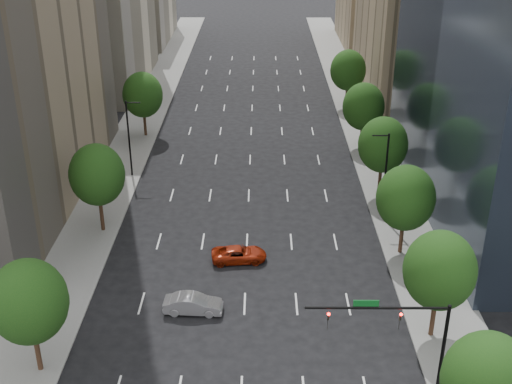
{
  "coord_description": "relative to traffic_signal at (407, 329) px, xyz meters",
  "views": [
    {
      "loc": [
        1.2,
        -3.54,
        30.84
      ],
      "look_at": [
        0.89,
        44.13,
        8.0
      ],
      "focal_mm": 45.9,
      "sensor_mm": 36.0,
      "label": 1
    }
  ],
  "objects": [
    {
      "name": "car_red_far",
      "position": [
        -11.17,
        16.58,
        -4.49
      ],
      "size": [
        5.1,
        2.73,
        1.36
      ],
      "primitive_type": "imported",
      "rotation": [
        0.0,
        0.0,
        1.67
      ],
      "color": "maroon",
      "rests_on": "ground"
    },
    {
      "name": "tree_right_5",
      "position": [
        3.47,
        60.0,
        0.58
      ],
      "size": [
        5.2,
        5.2,
        8.75
      ],
      "color": "#382316",
      "rests_on": "ground"
    },
    {
      "name": "tree_right_1",
      "position": [
        3.47,
        6.0,
        0.58
      ],
      "size": [
        5.2,
        5.2,
        8.75
      ],
      "color": "#382316",
      "rests_on": "ground"
    },
    {
      "name": "tree_left_1",
      "position": [
        -24.53,
        22.0,
        0.79
      ],
      "size": [
        5.2,
        5.2,
        8.97
      ],
      "color": "#382316",
      "rests_on": "ground"
    },
    {
      "name": "tree_right_3",
      "position": [
        3.47,
        30.0,
        0.72
      ],
      "size": [
        5.2,
        5.2,
        8.89
      ],
      "color": "#382316",
      "rests_on": "ground"
    },
    {
      "name": "car_silver",
      "position": [
        -14.54,
        8.85,
        -4.41
      ],
      "size": [
        4.71,
        1.84,
        1.53
      ],
      "primitive_type": "imported",
      "rotation": [
        0.0,
        0.0,
        1.52
      ],
      "color": "gray",
      "rests_on": "ground"
    },
    {
      "name": "tree_right_2",
      "position": [
        3.47,
        18.0,
        0.43
      ],
      "size": [
        5.2,
        5.2,
        8.61
      ],
      "color": "#382316",
      "rests_on": "ground"
    },
    {
      "name": "streetlight_ln",
      "position": [
        -23.96,
        35.0,
        -0.33
      ],
      "size": [
        1.7,
        0.2,
        9.0
      ],
      "color": "black",
      "rests_on": "ground"
    },
    {
      "name": "filler_right",
      "position": [
        14.47,
        103.0,
        2.83
      ],
      "size": [
        14.0,
        26.0,
        16.0
      ],
      "primitive_type": "cube",
      "color": "#8C7759",
      "rests_on": "ground"
    },
    {
      "name": "tree_right_4",
      "position": [
        3.47,
        44.0,
        0.29
      ],
      "size": [
        5.2,
        5.2,
        8.46
      ],
      "color": "#382316",
      "rests_on": "ground"
    },
    {
      "name": "tree_left_0",
      "position": [
        -24.53,
        2.0,
        0.58
      ],
      "size": [
        5.2,
        5.2,
        8.75
      ],
      "color": "#382316",
      "rests_on": "ground"
    },
    {
      "name": "streetlight_rn",
      "position": [
        2.91,
        25.0,
        -0.33
      ],
      "size": [
        1.7,
        0.2,
        9.0
      ],
      "color": "black",
      "rests_on": "ground"
    },
    {
      "name": "tree_right_0",
      "position": [
        3.47,
        -5.0,
        0.22
      ],
      "size": [
        5.2,
        5.2,
        8.39
      ],
      "color": "#382316",
      "rests_on": "ground"
    },
    {
      "name": "tree_left_2",
      "position": [
        -24.53,
        48.0,
        0.5
      ],
      "size": [
        5.2,
        5.2,
        8.68
      ],
      "color": "#382316",
      "rests_on": "ground"
    },
    {
      "name": "traffic_signal",
      "position": [
        0.0,
        0.0,
        0.0
      ],
      "size": [
        9.12,
        0.4,
        7.38
      ],
      "color": "black",
      "rests_on": "ground"
    },
    {
      "name": "sidewalk_right",
      "position": [
        4.97,
        30.0,
        -5.1
      ],
      "size": [
        6.0,
        200.0,
        0.15
      ],
      "primitive_type": "cube",
      "color": "slate",
      "rests_on": "ground"
    },
    {
      "name": "sidewalk_left",
      "position": [
        -26.03,
        30.0,
        -5.1
      ],
      "size": [
        6.0,
        200.0,
        0.15
      ],
      "primitive_type": "cube",
      "color": "slate",
      "rests_on": "ground"
    }
  ]
}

